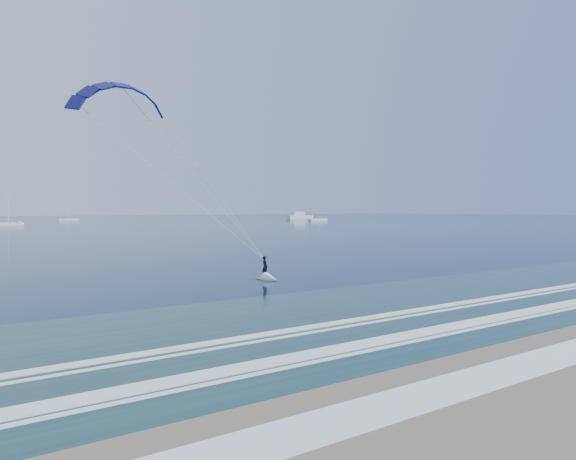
# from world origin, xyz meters

# --- Properties ---
(ground) EXTENTS (900.00, 900.00, 0.00)m
(ground) POSITION_xyz_m (0.00, 0.00, 0.00)
(ground) COLOR #07223D
(ground) RESTS_ON ground
(kitesurfer_rig) EXTENTS (18.48, 4.42, 16.04)m
(kitesurfer_rig) POSITION_xyz_m (-6.55, 25.44, 8.48)
(kitesurfer_rig) COLOR #AEBF16
(kitesurfer_rig) RESTS_ON ground
(motor_yacht) EXTENTS (15.51, 4.14, 6.34)m
(motor_yacht) POSITION_xyz_m (143.66, 225.43, 1.69)
(motor_yacht) COLOR white
(motor_yacht) RESTS_ON ground
(sailboat_3) EXTENTS (8.78, 2.40, 12.18)m
(sailboat_3) POSITION_xyz_m (-4.08, 196.59, 0.69)
(sailboat_3) COLOR white
(sailboat_3) RESTS_ON ground
(sailboat_4) EXTENTS (9.08, 2.40, 12.30)m
(sailboat_4) POSITION_xyz_m (28.10, 261.12, 0.69)
(sailboat_4) COLOR white
(sailboat_4) RESTS_ON ground
(sailboat_5) EXTENTS (10.27, 2.40, 13.70)m
(sailboat_5) POSITION_xyz_m (129.78, 189.68, 0.69)
(sailboat_5) COLOR white
(sailboat_5) RESTS_ON ground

